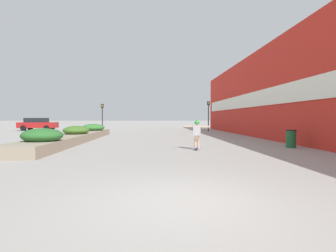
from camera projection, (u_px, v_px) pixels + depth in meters
ground_plane at (180, 202)px, 4.84m from camera, size 300.00×300.00×0.00m
building_wall_right at (277, 90)px, 17.94m from camera, size 0.67×40.05×6.89m
planter_box at (76, 135)px, 17.33m from camera, size 1.90×15.60×1.08m
skateboard at (197, 149)px, 12.72m from camera, size 0.36×0.67×0.09m
skateboarder at (197, 131)px, 12.70m from camera, size 1.24×0.44×1.36m
trash_bin at (291, 139)px, 13.68m from camera, size 0.52×0.52×0.93m
car_leftmost at (281, 124)px, 34.30m from camera, size 3.95×1.96×1.51m
car_center_left at (38, 124)px, 32.57m from camera, size 4.42×1.95×1.57m
traffic_light_left at (102, 113)px, 29.85m from camera, size 0.28×0.30×3.16m
traffic_light_right at (208, 111)px, 30.27m from camera, size 0.28×0.30×3.49m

